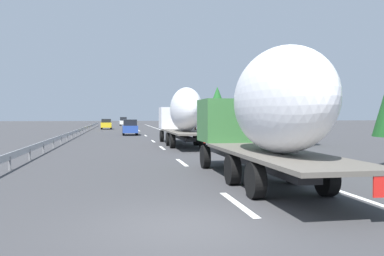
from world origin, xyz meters
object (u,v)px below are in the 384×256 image
(road_sign, at_px, (188,116))
(car_blue_sedan, at_px, (130,127))
(truck_lead, at_px, (183,114))
(car_white_van, at_px, (123,121))
(truck_trailing, at_px, (265,111))
(car_yellow_coupe, at_px, (106,124))

(road_sign, bearing_deg, car_blue_sedan, 70.65)
(truck_lead, xyz_separation_m, car_white_van, (65.81, 3.80, -1.51))
(truck_trailing, relative_size, car_white_van, 3.09)
(car_yellow_coupe, bearing_deg, truck_lead, -170.23)
(truck_lead, distance_m, car_yellow_coupe, 41.14)
(car_yellow_coupe, bearing_deg, truck_trailing, -173.24)
(truck_lead, distance_m, car_blue_sedan, 18.79)
(road_sign, bearing_deg, truck_lead, 169.06)
(road_sign, bearing_deg, truck_trailing, 174.84)
(car_yellow_coupe, height_order, car_white_van, car_white_van)
(truck_trailing, relative_size, car_blue_sedan, 3.02)
(truck_lead, xyz_separation_m, road_sign, (16.04, -3.10, -0.25))
(truck_trailing, distance_m, car_white_van, 84.20)
(car_yellow_coupe, distance_m, car_white_van, 25.49)
(car_yellow_coupe, bearing_deg, car_white_van, -7.14)
(car_white_van, height_order, road_sign, road_sign)
(truck_trailing, xyz_separation_m, road_sign, (34.34, -3.10, -0.28))
(truck_trailing, relative_size, road_sign, 3.89)
(car_blue_sedan, relative_size, road_sign, 1.29)
(car_blue_sedan, bearing_deg, car_yellow_coupe, 8.74)
(car_white_van, xyz_separation_m, car_blue_sedan, (-47.42, -0.23, -0.03))
(road_sign, bearing_deg, car_white_van, 7.90)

